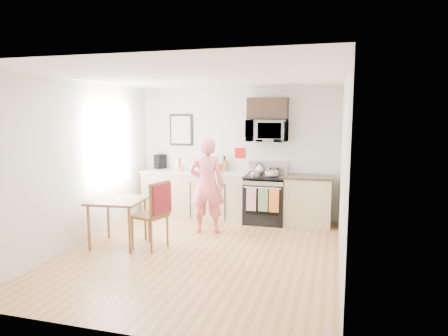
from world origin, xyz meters
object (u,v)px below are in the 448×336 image
(microwave, at_px, (267,131))
(chair, at_px, (157,206))
(dining_table, at_px, (118,205))
(cake, at_px, (272,173))
(range, at_px, (265,200))
(person, at_px, (207,185))

(microwave, bearing_deg, chair, -122.58)
(chair, bearing_deg, dining_table, -166.04)
(cake, bearing_deg, dining_table, -138.78)
(range, bearing_deg, person, -132.94)
(range, xyz_separation_m, dining_table, (-2.02, -1.96, 0.22))
(microwave, height_order, dining_table, microwave)
(range, xyz_separation_m, person, (-0.87, -0.94, 0.41))
(range, bearing_deg, cake, -34.09)
(dining_table, xyz_separation_m, cake, (2.14, 1.88, 0.31))
(chair, xyz_separation_m, cake, (1.46, 1.89, 0.29))
(range, xyz_separation_m, chair, (-1.33, -1.98, 0.25))
(dining_table, distance_m, cake, 2.87)
(dining_table, xyz_separation_m, chair, (0.69, -0.02, 0.03))
(person, bearing_deg, microwave, -142.41)
(person, distance_m, cake, 1.32)
(microwave, xyz_separation_m, cake, (0.13, -0.19, -0.79))
(dining_table, bearing_deg, chair, -1.37)
(range, height_order, cake, range)
(microwave, xyz_separation_m, dining_table, (-2.02, -2.07, -1.10))
(chair, bearing_deg, cake, 67.76)
(chair, bearing_deg, microwave, 72.75)
(range, bearing_deg, microwave, 90.06)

